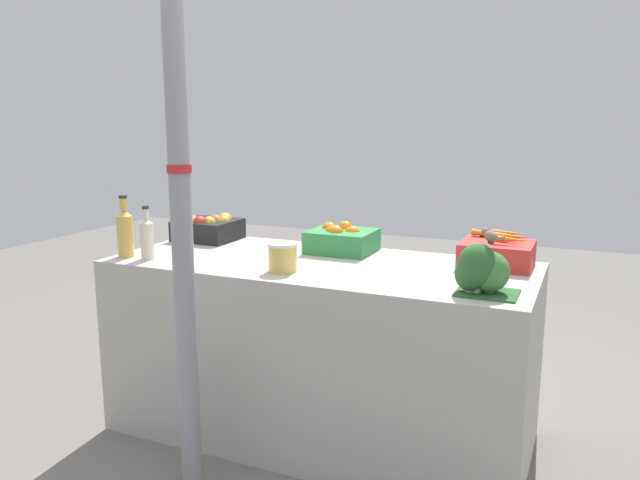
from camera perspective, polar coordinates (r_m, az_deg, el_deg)
name	(u,v)px	position (r m, az deg, el deg)	size (l,w,h in m)	color
ground_plane	(320,431)	(3.09, 0.00, -17.04)	(10.00, 10.00, 0.00)	slate
market_table	(320,349)	(2.92, 0.00, -9.90)	(1.89, 0.80, 0.82)	#B7B2A8
support_pole	(181,200)	(2.35, -12.63, 3.61)	(0.09, 0.09, 2.32)	gray
apple_crate	(208,228)	(3.35, -10.21, 1.10)	(0.30, 0.27, 0.14)	black
orange_crate	(341,239)	(3.00, 1.97, 0.07)	(0.30, 0.27, 0.14)	#2D8442
carrot_crate	(498,252)	(2.82, 15.94, -1.06)	(0.30, 0.27, 0.15)	red
broccoli_pile	(479,270)	(2.34, 14.36, -2.70)	(0.23, 0.18, 0.19)	#2D602D
juice_bottle_golden	(125,232)	(3.02, -17.41, 0.75)	(0.07, 0.07, 0.29)	gold
juice_bottle_cloudy	(147,237)	(2.94, -15.54, 0.25)	(0.06, 0.06, 0.25)	beige
pickle_jar	(283,257)	(2.62, -3.45, -1.57)	(0.12, 0.12, 0.12)	#DBBC56
sparrow_bird	(490,236)	(2.32, 15.31, 0.38)	(0.10, 0.11, 0.05)	#4C3D2D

